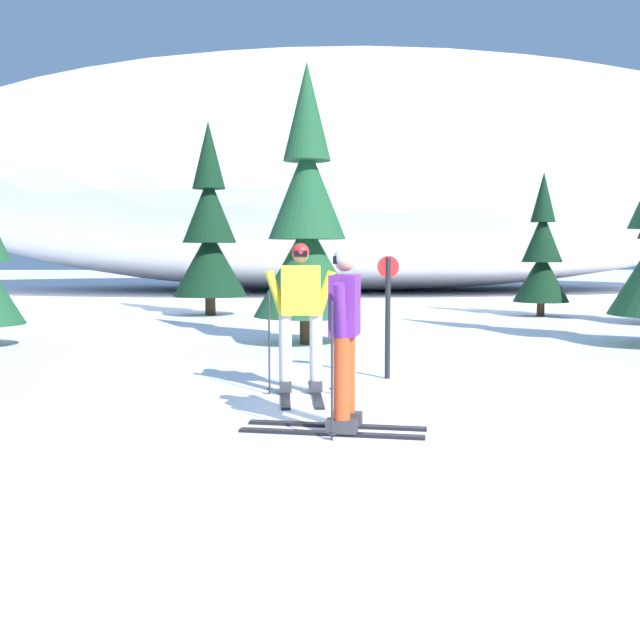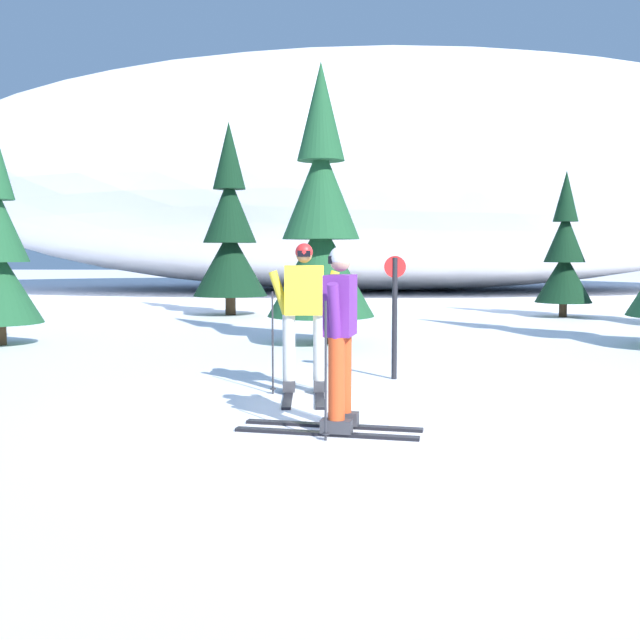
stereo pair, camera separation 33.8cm
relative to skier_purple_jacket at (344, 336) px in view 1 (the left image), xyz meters
The scene contains 8 objects.
ground_plane 1.49m from the skier_purple_jacket, 49.92° to the left, with size 120.00×120.00×0.00m, color white.
skier_purple_jacket is the anchor object (origin of this frame).
skier_yellow_jacket 1.95m from the skier_purple_jacket, 102.56° to the left, with size 0.83×1.77×1.76m.
pine_tree_left 13.18m from the skier_purple_jacket, 102.94° to the left, with size 1.92×1.92×4.98m.
pine_tree_center_left 6.78m from the skier_purple_jacket, 93.26° to the left, with size 1.92×1.92×4.97m.
pine_tree_center_right 13.65m from the skier_purple_jacket, 65.84° to the left, with size 1.42×1.42×3.67m.
snow_ridge_background 26.01m from the skier_purple_jacket, 86.86° to the left, with size 38.56×19.20×9.61m, color white.
trail_marker_post 3.01m from the skier_purple_jacket, 76.63° to the left, with size 0.28×0.07×1.60m.
Camera 1 is at (-1.06, -7.79, 1.66)m, focal length 42.54 mm.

